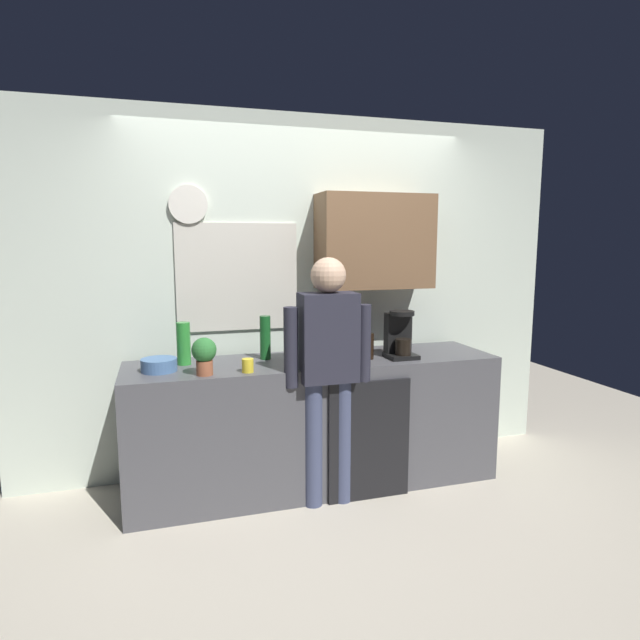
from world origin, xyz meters
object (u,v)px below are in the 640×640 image
object	(u,v)px
cup_white_mug	(347,349)
person_at_sink	(328,361)
bottle_green_wine	(265,338)
cup_yellow_cup	(248,366)
bottle_clear_soda	(184,344)
cup_terracotta_mug	(397,343)
mixing_bowl	(159,365)
bottle_dark_sauce	(370,346)
potted_plant	(204,354)
coffee_maker	(400,337)

from	to	relation	value
cup_white_mug	person_at_sink	world-z (taller)	person_at_sink
bottle_green_wine	cup_yellow_cup	world-z (taller)	bottle_green_wine
bottle_clear_soda	cup_terracotta_mug	bearing A→B (deg)	2.70
bottle_clear_soda	bottle_green_wine	size ratio (longest dim) A/B	0.93
bottle_green_wine	mixing_bowl	distance (m)	0.73
cup_terracotta_mug	cup_white_mug	distance (m)	0.46
bottle_dark_sauce	mixing_bowl	bearing A→B (deg)	177.64
cup_terracotta_mug	potted_plant	world-z (taller)	potted_plant
cup_yellow_cup	potted_plant	size ratio (longest dim) A/B	0.37
bottle_dark_sauce	bottle_clear_soda	size ratio (longest dim) A/B	0.64
coffee_maker	bottle_clear_soda	size ratio (longest dim) A/B	1.18
cup_white_mug	potted_plant	size ratio (longest dim) A/B	0.41
cup_terracotta_mug	cup_yellow_cup	world-z (taller)	cup_terracotta_mug
bottle_clear_soda	cup_white_mug	size ratio (longest dim) A/B	2.95
coffee_maker	cup_white_mug	size ratio (longest dim) A/B	3.47
coffee_maker	bottle_green_wine	bearing A→B (deg)	166.64
cup_white_mug	bottle_green_wine	bearing A→B (deg)	174.20
bottle_green_wine	potted_plant	bearing A→B (deg)	-143.09
bottle_dark_sauce	bottle_green_wine	size ratio (longest dim) A/B	0.60
bottle_clear_soda	person_at_sink	distance (m)	0.96
bottle_clear_soda	cup_terracotta_mug	distance (m)	1.57
coffee_maker	cup_terracotta_mug	bearing A→B (deg)	68.31
mixing_bowl	potted_plant	size ratio (longest dim) A/B	0.96
cup_white_mug	potted_plant	bearing A→B (deg)	-165.03
cup_terracotta_mug	cup_yellow_cup	bearing A→B (deg)	-161.32
bottle_dark_sauce	potted_plant	distance (m)	1.13
cup_terracotta_mug	cup_white_mug	size ratio (longest dim) A/B	0.97
bottle_green_wine	potted_plant	world-z (taller)	bottle_green_wine
bottle_dark_sauce	potted_plant	size ratio (longest dim) A/B	0.78
bottle_clear_soda	potted_plant	world-z (taller)	bottle_clear_soda
potted_plant	person_at_sink	size ratio (longest dim) A/B	0.14
cup_white_mug	mixing_bowl	bearing A→B (deg)	-175.84
bottle_clear_soda	person_at_sink	size ratio (longest dim) A/B	0.17
cup_yellow_cup	mixing_bowl	xyz separation A→B (m)	(-0.53, 0.19, -0.00)
cup_terracotta_mug	potted_plant	bearing A→B (deg)	-164.78
bottle_green_wine	cup_terracotta_mug	distance (m)	1.03
cup_yellow_cup	mixing_bowl	distance (m)	0.56
bottle_dark_sauce	bottle_green_wine	world-z (taller)	bottle_green_wine
cup_yellow_cup	mixing_bowl	world-z (taller)	cup_yellow_cup
bottle_clear_soda	mixing_bowl	distance (m)	0.24
cup_white_mug	person_at_sink	distance (m)	0.44
cup_terracotta_mug	cup_white_mug	xyz separation A→B (m)	(-0.45, -0.13, 0.00)
bottle_dark_sauce	cup_yellow_cup	bearing A→B (deg)	-171.53
cup_yellow_cup	potted_plant	bearing A→B (deg)	178.26
coffee_maker	potted_plant	world-z (taller)	coffee_maker
cup_white_mug	person_at_sink	bearing A→B (deg)	-125.47
potted_plant	mixing_bowl	bearing A→B (deg)	146.11
bottle_clear_soda	cup_yellow_cup	world-z (taller)	bottle_clear_soda
person_at_sink	cup_yellow_cup	bearing A→B (deg)	165.77
bottle_dark_sauce	mixing_bowl	distance (m)	1.39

